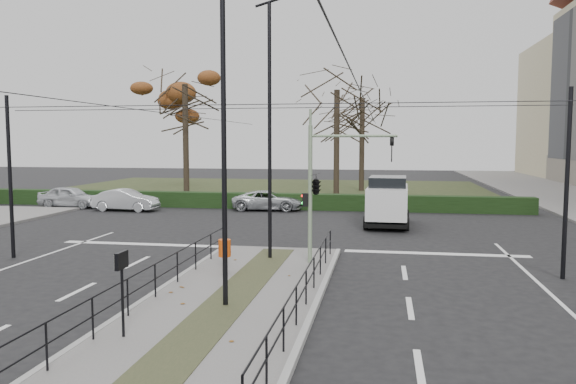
# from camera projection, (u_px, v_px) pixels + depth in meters

# --- Properties ---
(ground) EXTENTS (140.00, 140.00, 0.00)m
(ground) POSITION_uv_depth(u_px,v_px,m) (252.00, 282.00, 17.35)
(ground) COLOR black
(ground) RESTS_ON ground
(median_island) EXTENTS (4.40, 15.00, 0.14)m
(median_island) POSITION_uv_depth(u_px,v_px,m) (230.00, 302.00, 14.89)
(median_island) COLOR #605E5C
(median_island) RESTS_ON ground
(park) EXTENTS (38.00, 26.00, 0.10)m
(park) POSITION_uv_depth(u_px,v_px,m) (269.00, 190.00, 49.77)
(park) COLOR #242E17
(park) RESTS_ON ground
(hedge) EXTENTS (38.00, 1.00, 1.00)m
(hedge) POSITION_uv_depth(u_px,v_px,m) (228.00, 200.00, 36.57)
(hedge) COLOR black
(hedge) RESTS_ON ground
(median_railing) EXTENTS (4.14, 13.24, 0.92)m
(median_railing) POSITION_uv_depth(u_px,v_px,m) (229.00, 269.00, 14.71)
(median_railing) COLOR black
(median_railing) RESTS_ON median_island
(catenary) EXTENTS (20.00, 34.00, 6.00)m
(catenary) POSITION_uv_depth(u_px,v_px,m) (263.00, 169.00, 18.63)
(catenary) COLOR black
(catenary) RESTS_ON ground
(traffic_light) EXTENTS (3.22, 1.83, 4.73)m
(traffic_light) POSITION_uv_depth(u_px,v_px,m) (318.00, 183.00, 19.14)
(traffic_light) COLOR gray
(traffic_light) RESTS_ON median_island
(litter_bin) EXTENTS (0.40, 0.40, 1.03)m
(litter_bin) POSITION_uv_depth(u_px,v_px,m) (225.00, 249.00, 18.09)
(litter_bin) COLOR black
(litter_bin) RESTS_ON median_island
(info_panel) EXTENTS (0.11, 0.48, 1.85)m
(info_panel) POSITION_uv_depth(u_px,v_px,m) (122.00, 270.00, 11.94)
(info_panel) COLOR black
(info_panel) RESTS_ON median_island
(streetlamp_median_near) EXTENTS (0.75, 0.15, 8.99)m
(streetlamp_median_near) POSITION_uv_depth(u_px,v_px,m) (224.00, 126.00, 13.96)
(streetlamp_median_near) COLOR black
(streetlamp_median_near) RESTS_ON median_island
(streetlamp_median_far) EXTENTS (0.77, 0.16, 9.21)m
(streetlamp_median_far) POSITION_uv_depth(u_px,v_px,m) (270.00, 127.00, 19.76)
(streetlamp_median_far) COLOR black
(streetlamp_median_far) RESTS_ON median_island
(parked_car_first) EXTENTS (4.16, 1.75, 1.40)m
(parked_car_first) POSITION_uv_depth(u_px,v_px,m) (70.00, 197.00, 36.79)
(parked_car_first) COLOR #B8BBC0
(parked_car_first) RESTS_ON ground
(parked_car_second) EXTENTS (4.12, 1.55, 1.34)m
(parked_car_second) POSITION_uv_depth(u_px,v_px,m) (126.00, 200.00, 35.01)
(parked_car_second) COLOR #B8BBC0
(parked_car_second) RESTS_ON ground
(parked_car_fourth) EXTENTS (4.55, 2.29, 1.23)m
(parked_car_fourth) POSITION_uv_depth(u_px,v_px,m) (268.00, 200.00, 35.32)
(parked_car_fourth) COLOR #B8BBC0
(parked_car_fourth) RESTS_ON ground
(white_van) EXTENTS (2.34, 4.87, 2.53)m
(white_van) POSITION_uv_depth(u_px,v_px,m) (388.00, 200.00, 28.79)
(white_van) COLOR silver
(white_van) RESTS_ON ground
(rust_tree) EXTENTS (7.43, 7.43, 11.20)m
(rust_tree) POSITION_uv_depth(u_px,v_px,m) (185.00, 84.00, 42.04)
(rust_tree) COLOR black
(rust_tree) RESTS_ON park
(bare_tree_center) EXTENTS (7.27, 7.27, 10.50)m
(bare_tree_center) POSITION_uv_depth(u_px,v_px,m) (362.00, 105.00, 47.76)
(bare_tree_center) COLOR black
(bare_tree_center) RESTS_ON park
(bare_tree_near) EXTENTS (6.97, 6.97, 10.84)m
(bare_tree_near) POSITION_uv_depth(u_px,v_px,m) (337.00, 98.00, 42.90)
(bare_tree_near) COLOR black
(bare_tree_near) RESTS_ON park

